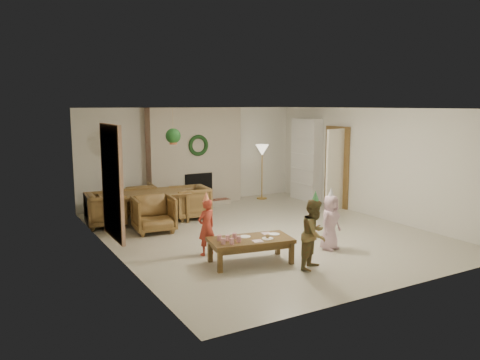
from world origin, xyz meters
TOP-DOWN VIEW (x-y plane):
  - floor at (0.00, 0.00)m, footprint 7.00×7.00m
  - ceiling at (0.00, 0.00)m, footprint 7.00×7.00m
  - wall_back at (0.00, 3.50)m, footprint 7.00×0.00m
  - wall_front at (0.00, -3.50)m, footprint 7.00×0.00m
  - wall_left at (-3.00, 0.00)m, footprint 0.00×7.00m
  - wall_right at (3.00, 0.00)m, footprint 0.00×7.00m
  - fireplace_mass at (0.00, 3.30)m, footprint 2.50×0.40m
  - fireplace_hearth at (0.00, 2.95)m, footprint 1.60×0.30m
  - fireplace_firebox at (0.00, 3.12)m, footprint 0.75×0.12m
  - fireplace_wreath at (0.00, 3.07)m, footprint 0.54×0.10m
  - floor_lamp_base at (1.87, 3.00)m, footprint 0.28×0.28m
  - floor_lamp_post at (1.87, 3.00)m, footprint 0.03×0.03m
  - floor_lamp_shade at (1.87, 3.00)m, footprint 0.36×0.36m
  - bookshelf_carcass at (2.84, 2.30)m, footprint 0.30×1.00m
  - bookshelf_shelf_a at (2.82, 2.30)m, footprint 0.30×0.92m
  - bookshelf_shelf_b at (2.82, 2.30)m, footprint 0.30×0.92m
  - bookshelf_shelf_c at (2.82, 2.30)m, footprint 0.30×0.92m
  - bookshelf_shelf_d at (2.82, 2.30)m, footprint 0.30×0.92m
  - books_row_lower at (2.80, 2.15)m, footprint 0.20×0.40m
  - books_row_mid at (2.80, 2.35)m, footprint 0.20×0.44m
  - books_row_upper at (2.80, 2.20)m, footprint 0.20×0.36m
  - door_frame at (2.96, 1.20)m, footprint 0.05×0.86m
  - door_leaf at (2.58, 0.82)m, footprint 0.77×0.32m
  - curtain_panel at (-2.96, 0.20)m, footprint 0.06×1.20m
  - dining_table at (-1.82, 1.97)m, footprint 1.99×1.24m
  - dining_chair_near at (-1.90, 1.14)m, footprint 0.86×0.88m
  - dining_chair_far at (-1.73, 2.80)m, footprint 0.86×0.88m
  - dining_chair_left at (-2.65, 2.05)m, footprint 0.88×0.86m
  - dining_chair_right at (-0.78, 1.87)m, footprint 0.88×0.86m
  - hanging_plant_cord at (-1.30, 1.50)m, footprint 0.01×0.01m
  - hanging_plant_pot at (-1.30, 1.50)m, footprint 0.16×0.16m
  - hanging_plant_foliage at (-1.30, 1.50)m, footprint 0.32×0.32m
  - coffee_table_top at (-1.18, -1.50)m, footprint 1.44×0.89m
  - coffee_table_apron at (-1.18, -1.50)m, footprint 1.32×0.77m
  - coffee_leg_fl at (-1.83, -1.66)m, footprint 0.08×0.08m
  - coffee_leg_fr at (-0.63, -1.88)m, footprint 0.08×0.08m
  - coffee_leg_bl at (-1.73, -1.12)m, footprint 0.08×0.08m
  - coffee_leg_br at (-0.53, -1.34)m, footprint 0.08×0.08m
  - cup_a at (-1.72, -1.56)m, footprint 0.08×0.08m
  - cup_b at (-1.68, -1.36)m, footprint 0.08×0.08m
  - cup_c at (-1.60, -1.64)m, footprint 0.08×0.08m
  - cup_d at (-1.57, -1.43)m, footprint 0.08×0.08m
  - cup_e at (-1.45, -1.58)m, footprint 0.08×0.08m
  - cup_f at (-1.41, -1.38)m, footprint 0.08×0.08m
  - plate_a at (-1.21, -1.37)m, footprint 0.22×0.22m
  - plate_b at (-0.94, -1.65)m, footprint 0.22×0.22m
  - plate_c at (-0.70, -1.48)m, footprint 0.22×0.22m
  - food_scoop at (-0.94, -1.65)m, footprint 0.08×0.08m
  - napkin_left at (-1.16, -1.69)m, footprint 0.18×0.18m
  - napkin_right at (-0.79, -1.38)m, footprint 0.18×0.18m
  - child_red at (-1.62, -0.75)m, footprint 0.41×0.32m
  - party_hat_red at (-1.62, -0.75)m, footprint 0.15×0.15m
  - child_plaid at (-0.44, -2.22)m, footprint 0.68×0.64m
  - party_hat_plaid at (-0.44, -2.22)m, footprint 0.15×0.15m
  - child_pink at (0.44, -1.56)m, footprint 0.56×0.45m
  - party_hat_pink at (0.44, -1.56)m, footprint 0.15×0.15m

SIDE VIEW (x-z plane):
  - floor at x=0.00m, z-range 0.00..0.00m
  - floor_lamp_base at x=1.87m, z-range 0.00..0.03m
  - fireplace_hearth at x=0.00m, z-range 0.00..0.12m
  - coffee_leg_fl at x=-1.83m, z-range 0.00..0.35m
  - coffee_leg_fr at x=-0.63m, z-range 0.00..0.35m
  - coffee_leg_bl at x=-1.73m, z-range 0.00..0.35m
  - coffee_leg_br at x=-0.53m, z-range 0.00..0.35m
  - coffee_table_apron at x=-1.18m, z-range 0.27..0.35m
  - dining_table at x=-1.82m, z-range 0.00..0.67m
  - dining_chair_near at x=-1.90m, z-range 0.00..0.74m
  - dining_chair_far at x=-1.73m, z-range 0.00..0.74m
  - dining_chair_left at x=-2.65m, z-range 0.00..0.74m
  - dining_chair_right at x=-0.78m, z-range 0.00..0.74m
  - coffee_table_top at x=-1.18m, z-range 0.35..0.41m
  - napkin_left at x=-1.16m, z-range 0.41..0.42m
  - napkin_right at x=-0.79m, z-range 0.41..0.42m
  - plate_a at x=-1.21m, z-range 0.41..0.42m
  - plate_b at x=-0.94m, z-range 0.41..0.42m
  - plate_c at x=-0.70m, z-range 0.41..0.42m
  - fireplace_firebox at x=0.00m, z-range 0.07..0.82m
  - bookshelf_shelf_a at x=2.82m, z-range 0.43..0.47m
  - food_scoop at x=-0.94m, z-range 0.42..0.49m
  - cup_a at x=-1.72m, z-range 0.41..0.51m
  - cup_b at x=-1.68m, z-range 0.41..0.51m
  - cup_c at x=-1.60m, z-range 0.41..0.51m
  - cup_d at x=-1.57m, z-range 0.41..0.51m
  - cup_e at x=-1.45m, z-range 0.41..0.51m
  - cup_f at x=-1.41m, z-range 0.41..0.51m
  - child_red at x=-1.62m, z-range 0.00..0.98m
  - child_pink at x=0.44m, z-range 0.00..1.00m
  - child_plaid at x=-0.44m, z-range 0.00..1.12m
  - books_row_lower at x=2.80m, z-range 0.47..0.71m
  - floor_lamp_post at x=1.87m, z-range 0.02..1.37m
  - bookshelf_shelf_b at x=2.82m, z-range 0.83..0.86m
  - books_row_mid at x=2.80m, z-range 0.87..1.11m
  - door_leaf at x=2.58m, z-range 0.00..2.00m
  - door_frame at x=2.96m, z-range 0.00..2.04m
  - party_hat_red at x=-1.62m, z-range 0.93..1.12m
  - party_hat_pink at x=0.44m, z-range 0.95..1.13m
  - bookshelf_carcass at x=2.84m, z-range 0.00..2.20m
  - party_hat_plaid at x=-0.44m, z-range 1.07..1.25m
  - wall_back at x=0.00m, z-range -2.25..4.75m
  - wall_front at x=0.00m, z-range -2.25..4.75m
  - wall_left at x=-3.00m, z-range -2.25..4.75m
  - wall_right at x=3.00m, z-range -2.25..4.75m
  - fireplace_mass at x=0.00m, z-range 0.00..2.50m
  - bookshelf_shelf_c at x=2.82m, z-range 1.24..1.26m
  - curtain_panel at x=-2.96m, z-range 0.25..2.25m
  - floor_lamp_shade at x=1.87m, z-range 1.20..1.50m
  - books_row_upper at x=2.80m, z-range 1.27..1.49m
  - fireplace_wreath at x=0.00m, z-range 1.28..1.82m
  - bookshelf_shelf_d at x=2.82m, z-range 1.64..1.66m
  - hanging_plant_pot at x=-1.30m, z-range 1.74..1.86m
  - hanging_plant_foliage at x=-1.30m, z-range 1.76..2.08m
  - hanging_plant_cord at x=-1.30m, z-range 1.80..2.50m
  - ceiling at x=0.00m, z-range 2.50..2.50m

